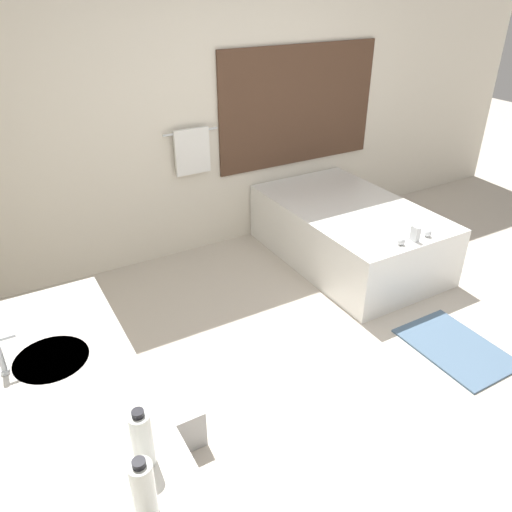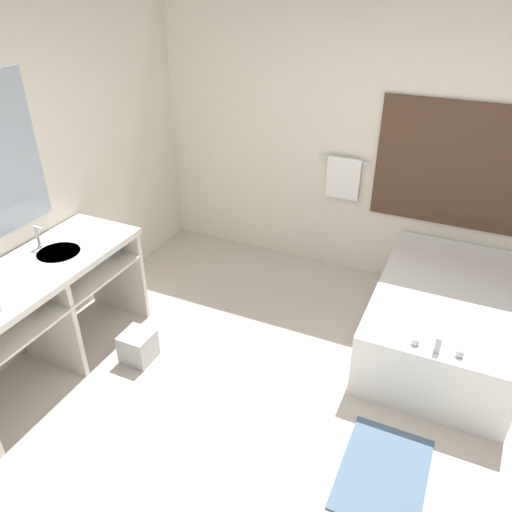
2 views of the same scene
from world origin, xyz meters
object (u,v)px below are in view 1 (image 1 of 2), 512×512
at_px(bathtub, 348,230).
at_px(water_bottle_2, 143,490).
at_px(water_bottle_3, 142,439).
at_px(waste_bin, 179,423).

distance_m(bathtub, water_bottle_2, 3.42).
xyz_separation_m(bathtub, water_bottle_3, (-2.52, -1.96, 0.71)).
xyz_separation_m(water_bottle_2, waste_bin, (0.43, 0.95, -0.88)).
relative_size(bathtub, water_bottle_3, 7.23).
height_order(water_bottle_3, waste_bin, water_bottle_3).
xyz_separation_m(water_bottle_3, waste_bin, (0.37, 0.77, -0.88)).
xyz_separation_m(water_bottle_2, water_bottle_3, (0.06, 0.18, 0.00)).
bearing_deg(water_bottle_2, bathtub, 39.70).
distance_m(bathtub, waste_bin, 2.46).
xyz_separation_m(bathtub, water_bottle_2, (-2.57, -2.14, 0.71)).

